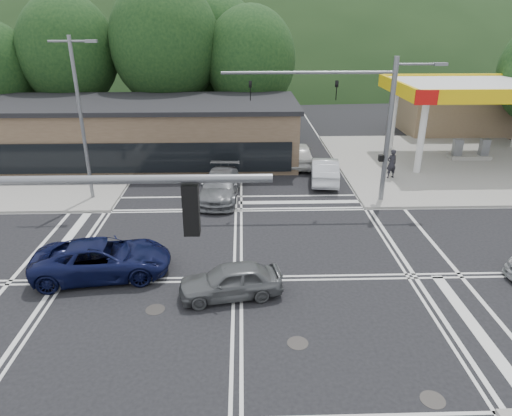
{
  "coord_description": "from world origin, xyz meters",
  "views": [
    {
      "loc": [
        0.27,
        -15.99,
        9.91
      ],
      "look_at": [
        0.87,
        4.11,
        1.4
      ],
      "focal_mm": 32.0,
      "sensor_mm": 36.0,
      "label": 1
    }
  ],
  "objects_px": {
    "car_queue_b": "(298,154)",
    "pedestrian": "(392,164)",
    "car_grey_center": "(231,281)",
    "car_queue_a": "(324,170)",
    "car_northbound": "(220,186)",
    "car_blue_west": "(103,259)"
  },
  "relations": [
    {
      "from": "car_queue_b",
      "to": "pedestrian",
      "type": "xyz_separation_m",
      "value": [
        5.63,
        -3.43,
        0.28
      ]
    },
    {
      "from": "pedestrian",
      "to": "car_grey_center",
      "type": "bearing_deg",
      "value": 36.36
    },
    {
      "from": "car_queue_a",
      "to": "car_queue_b",
      "type": "relative_size",
      "value": 0.99
    },
    {
      "from": "car_queue_b",
      "to": "car_northbound",
      "type": "relative_size",
      "value": 0.91
    },
    {
      "from": "car_queue_a",
      "to": "pedestrian",
      "type": "height_order",
      "value": "pedestrian"
    },
    {
      "from": "car_blue_west",
      "to": "car_queue_b",
      "type": "relative_size",
      "value": 1.14
    },
    {
      "from": "car_queue_a",
      "to": "car_northbound",
      "type": "xyz_separation_m",
      "value": [
        -6.57,
        -2.74,
        -0.01
      ]
    },
    {
      "from": "car_grey_center",
      "to": "car_queue_b",
      "type": "xyz_separation_m",
      "value": [
        4.48,
        16.5,
        0.15
      ]
    },
    {
      "from": "car_grey_center",
      "to": "pedestrian",
      "type": "bearing_deg",
      "value": 132.58
    },
    {
      "from": "car_northbound",
      "to": "car_queue_b",
      "type": "bearing_deg",
      "value": 54.87
    },
    {
      "from": "car_northbound",
      "to": "car_queue_a",
      "type": "bearing_deg",
      "value": 27.45
    },
    {
      "from": "car_grey_center",
      "to": "car_queue_a",
      "type": "xyz_separation_m",
      "value": [
        5.75,
        12.91,
        0.11
      ]
    },
    {
      "from": "car_queue_a",
      "to": "car_northbound",
      "type": "bearing_deg",
      "value": 29.77
    },
    {
      "from": "car_blue_west",
      "to": "pedestrian",
      "type": "bearing_deg",
      "value": -60.38
    },
    {
      "from": "car_blue_west",
      "to": "car_grey_center",
      "type": "relative_size",
      "value": 1.4
    },
    {
      "from": "car_grey_center",
      "to": "car_queue_b",
      "type": "distance_m",
      "value": 17.1
    },
    {
      "from": "pedestrian",
      "to": "car_queue_a",
      "type": "bearing_deg",
      "value": -13.8
    },
    {
      "from": "car_blue_west",
      "to": "pedestrian",
      "type": "distance_m",
      "value": 19.13
    },
    {
      "from": "car_queue_b",
      "to": "car_northbound",
      "type": "xyz_separation_m",
      "value": [
        -5.3,
        -6.33,
        -0.05
      ]
    },
    {
      "from": "car_grey_center",
      "to": "car_northbound",
      "type": "height_order",
      "value": "car_northbound"
    },
    {
      "from": "car_blue_west",
      "to": "car_queue_b",
      "type": "bearing_deg",
      "value": -40.25
    },
    {
      "from": "car_grey_center",
      "to": "car_northbound",
      "type": "relative_size",
      "value": 0.74
    }
  ]
}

